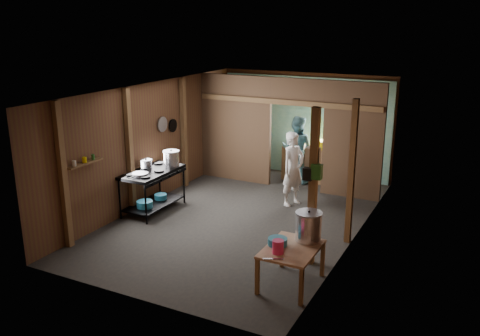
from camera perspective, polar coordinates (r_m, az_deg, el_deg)
The scene contains 41 objects.
floor at distance 10.39m, azimuth 0.50°, elevation -5.55°, with size 4.50×7.00×0.00m, color black.
ceiling at distance 9.72m, azimuth 0.54°, elevation 8.81°, with size 4.50×7.00×0.00m, color #494746.
wall_back at distance 13.13m, azimuth 7.30°, elevation 4.92°, with size 4.50×0.00×2.60m, color #4F351C.
wall_front at distance 7.16m, azimuth -12.00°, elevation -5.14°, with size 4.50×0.00×2.60m, color #4F351C.
wall_left at distance 11.13m, azimuth -9.95°, elevation 2.72°, with size 0.00×7.00×2.60m, color #4F351C.
wall_right at distance 9.25m, azimuth 13.12°, elevation -0.27°, with size 0.00×7.00×2.60m, color #4F351C.
partition_left at distance 12.47m, azimuth -0.48°, elevation 4.45°, with size 1.85×0.10×2.60m, color brown.
partition_right at distance 11.47m, azimuth 12.53°, elevation 2.99°, with size 1.35×0.10×2.60m, color brown.
partition_header at distance 11.67m, azimuth 6.48°, elevation 8.50°, with size 1.30×0.10×0.60m, color brown.
turquoise_panel at distance 13.08m, azimuth 7.21°, elevation 4.66°, with size 4.40×0.06×2.50m, color #93CABF.
back_counter at distance 12.74m, azimuth 7.60°, elevation 0.50°, with size 1.20×0.50×0.85m, color brown.
wall_clock at distance 12.85m, azimuth 8.31°, elevation 7.35°, with size 0.20×0.20×0.03m, color silver.
post_left_a at distance 9.20m, azimuth -19.20°, elevation -0.86°, with size 0.10×0.12×2.60m, color brown.
post_left_b at distance 10.47m, azimuth -12.23°, elevation 1.74°, with size 0.10×0.12×2.60m, color brown.
post_left_c at distance 12.05m, azimuth -6.30°, elevation 3.92°, with size 0.10×0.12×2.60m, color brown.
post_right at distance 9.08m, azimuth 12.39°, elevation -0.54°, with size 0.10×0.12×2.60m, color brown.
post_free at distance 8.15m, azimuth 8.17°, elevation -2.26°, with size 0.12×0.12×2.60m, color brown.
cross_beam at distance 11.75m, azimuth 5.20°, elevation 7.36°, with size 4.40×0.12×0.12m, color brown.
pan_lid_big at distance 11.34m, azimuth -8.67°, elevation 4.86°, with size 0.34×0.34×0.03m, color gray.
pan_lid_small at distance 11.68m, azimuth -7.52°, elevation 4.74°, with size 0.30×0.30×0.03m, color black.
wall_shelf at distance 9.49m, azimuth -17.00°, elevation 0.49°, with size 0.14×0.80×0.03m, color brown.
jar_white at distance 9.30m, azimuth -18.08°, elevation 0.49°, with size 0.07×0.07×0.10m, color silver.
jar_yellow at distance 9.47m, azimuth -17.03°, elevation 0.87°, with size 0.08×0.08×0.10m, color #DABF03.
jar_green at distance 9.63m, azimuth -16.14°, elevation 1.18°, with size 0.06×0.06×0.10m, color #215F20.
bag_white at distance 8.10m, azimuth 8.16°, elevation 1.17°, with size 0.22×0.15×0.32m, color silver.
bag_green at distance 7.99m, azimuth 8.59°, elevation -0.41°, with size 0.16×0.12×0.24m, color #215F20.
bag_black at distance 8.03m, azimuth 7.59°, elevation -0.66°, with size 0.14×0.10×0.20m, color black.
gas_range at distance 10.77m, azimuth -9.71°, elevation -2.51°, with size 0.76×1.49×0.88m, color black, non-canonical shape.
prep_table at distance 7.83m, azimuth 5.75°, elevation -10.91°, with size 0.75×1.03×0.61m, color tan, non-canonical shape.
stove_pot_large at distance 10.86m, azimuth -7.69°, elevation 1.03°, with size 0.35×0.35×0.35m, color silver, non-canonical shape.
stove_pot_med at distance 10.74m, azimuth -10.46°, elevation 0.36°, with size 0.25×0.25×0.22m, color silver, non-canonical shape.
frying_pan at distance 10.33m, azimuth -11.11°, elevation -0.68°, with size 0.33×0.55×0.07m, color gray, non-canonical shape.
blue_tub_front at distance 10.61m, azimuth -10.62°, elevation -4.00°, with size 0.33×0.33×0.14m, color teal.
blue_tub_back at distance 11.03m, azimuth -8.89°, elevation -3.19°, with size 0.27×0.27×0.11m, color teal.
stock_pot at distance 7.87m, azimuth 7.67°, elevation -6.58°, with size 0.41×0.41×0.48m, color silver, non-canonical shape.
wash_basin at distance 7.74m, azimuth 4.23°, elevation -8.22°, with size 0.29×0.29×0.11m, color teal.
pink_bucket at distance 7.47m, azimuth 4.28°, elevation -8.79°, with size 0.17×0.17×0.20m, color #E12662.
knife at distance 7.33m, azimuth 3.75°, elevation -10.12°, with size 0.30×0.04×0.01m, color silver.
yellow_tub at distance 12.50m, azimuth 9.21°, elevation 2.60°, with size 0.36×0.36×0.20m, color #DABF03.
cook at distance 10.91m, azimuth 5.97°, elevation -0.10°, with size 0.58×0.38×1.60m, color white.
worker_back at distance 12.48m, azimuth 6.35°, elevation 2.10°, with size 0.80×0.62×1.65m, color teal.
Camera 1 is at (4.25, -8.65, 3.89)m, focal length 38.10 mm.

